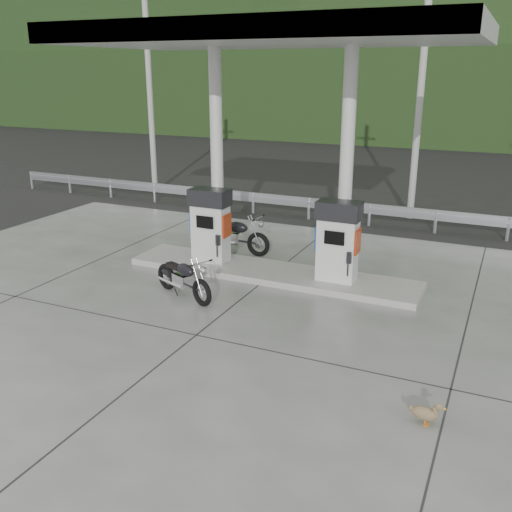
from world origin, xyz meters
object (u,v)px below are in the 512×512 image
at_px(gas_pump_left, 211,226).
at_px(gas_pump_right, 338,241).
at_px(motorcycle_left, 234,236).
at_px(motorcycle_right, 183,279).
at_px(duck, 424,414).

distance_m(gas_pump_left, gas_pump_right, 3.20).
xyz_separation_m(gas_pump_left, motorcycle_left, (0.00, 1.27, -0.59)).
relative_size(motorcycle_right, duck, 3.93).
relative_size(gas_pump_left, motorcycle_left, 0.93).
distance_m(motorcycle_left, motorcycle_right, 3.28).
height_order(gas_pump_left, duck, gas_pump_left).
bearing_deg(motorcycle_right, motorcycle_left, 120.16).
bearing_deg(motorcycle_left, motorcycle_right, -80.47).
height_order(motorcycle_right, duck, motorcycle_right).
height_order(gas_pump_left, motorcycle_right, gas_pump_left).
xyz_separation_m(gas_pump_left, gas_pump_right, (3.20, 0.00, 0.00)).
xyz_separation_m(gas_pump_right, duck, (2.66, -4.59, -0.89)).
bearing_deg(gas_pump_left, motorcycle_left, 89.82).
relative_size(gas_pump_left, duck, 4.04).
height_order(motorcycle_left, motorcycle_right, motorcycle_left).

